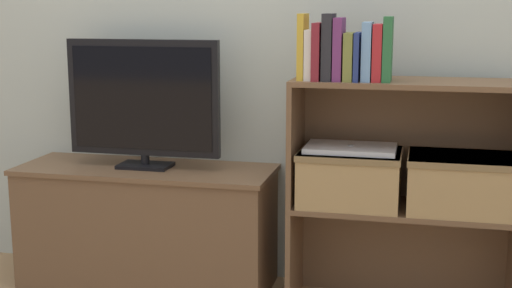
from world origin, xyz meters
TOP-DOWN VIEW (x-y plane):
  - wall_back at (0.00, 0.42)m, footprint 10.00×0.05m
  - tv_stand at (-0.49, 0.19)m, footprint 1.09×0.41m
  - tv at (-0.49, 0.19)m, footprint 0.66×0.14m
  - bookshelf_lower_tier at (0.59, 0.23)m, footprint 0.87×0.34m
  - bookshelf_upper_tier at (0.59, 0.23)m, footprint 0.87×0.34m
  - book_mustard at (0.20, 0.10)m, footprint 0.02×0.13m
  - book_ivory at (0.22, 0.10)m, footprint 0.03×0.13m
  - book_maroon at (0.25, 0.10)m, footprint 0.03×0.16m
  - book_charcoal at (0.29, 0.10)m, footprint 0.04×0.14m
  - book_plum at (0.33, 0.10)m, footprint 0.03×0.14m
  - book_olive at (0.37, 0.10)m, footprint 0.03×0.14m
  - book_navy at (0.40, 0.10)m, footprint 0.02×0.15m
  - book_skyblue at (0.44, 0.10)m, footprint 0.03×0.13m
  - book_crimson at (0.48, 0.10)m, footprint 0.03×0.12m
  - book_forest at (0.51, 0.10)m, footprint 0.03×0.13m
  - storage_basket_left at (0.38, 0.15)m, footprint 0.39×0.30m
  - storage_basket_right at (0.80, 0.15)m, footprint 0.39×0.30m
  - laptop at (0.38, 0.15)m, footprint 0.35×0.23m

SIDE VIEW (x-z plane):
  - tv_stand at x=-0.49m, z-range 0.00..0.52m
  - bookshelf_lower_tier at x=0.59m, z-range 0.06..0.49m
  - storage_basket_left at x=0.38m, z-range 0.44..0.65m
  - storage_basket_right at x=0.80m, z-range 0.44..0.65m
  - laptop at x=0.38m, z-range 0.64..0.66m
  - bookshelf_upper_tier at x=0.59m, z-range 0.49..0.98m
  - tv at x=-0.49m, z-range 0.54..1.08m
  - book_olive at x=0.37m, z-range 0.92..1.10m
  - book_navy at x=0.40m, z-range 0.92..1.10m
  - book_ivory at x=0.22m, z-range 0.92..1.11m
  - book_crimson at x=0.48m, z-range 0.92..1.13m
  - book_maroon at x=0.25m, z-range 0.92..1.13m
  - book_skyblue at x=0.44m, z-range 0.92..1.14m
  - book_plum at x=0.33m, z-range 0.92..1.15m
  - book_forest at x=0.51m, z-range 0.92..1.16m
  - book_mustard at x=0.20m, z-range 0.92..1.17m
  - book_charcoal at x=0.29m, z-range 0.92..1.17m
  - wall_back at x=0.00m, z-range 0.00..2.40m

